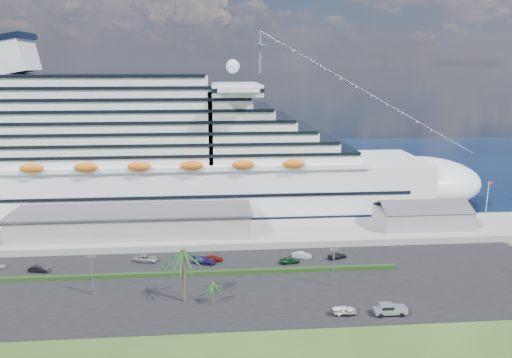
{
  "coord_description": "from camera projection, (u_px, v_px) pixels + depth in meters",
  "views": [
    {
      "loc": [
        -3.66,
        -85.06,
        44.78
      ],
      "look_at": [
        5.98,
        30.0,
        17.98
      ],
      "focal_mm": 35.0,
      "sensor_mm": 36.0,
      "label": 1
    }
  ],
  "objects": [
    {
      "name": "flagpole",
      "position": [
        487.0,
        201.0,
        135.65
      ],
      "size": [
        1.08,
        0.16,
        12.0
      ],
      "color": "silver",
      "rests_on": "wharf"
    },
    {
      "name": "ground",
      "position": [
        237.0,
        310.0,
        92.99
      ],
      "size": [
        420.0,
        420.0,
        0.0
      ],
      "primitive_type": "plane",
      "color": "#254617",
      "rests_on": "ground"
    },
    {
      "name": "asphalt_lot",
      "position": [
        235.0,
        284.0,
        103.66
      ],
      "size": [
        140.0,
        38.0,
        0.12
      ],
      "primitive_type": "cube",
      "color": "black",
      "rests_on": "ground"
    },
    {
      "name": "parked_car_7",
      "position": [
        337.0,
        256.0,
        116.92
      ],
      "size": [
        4.99,
        3.48,
        1.34
      ],
      "primitive_type": "imported",
      "rotation": [
        0.0,
        0.0,
        1.96
      ],
      "color": "black",
      "rests_on": "asphalt_lot"
    },
    {
      "name": "wharf",
      "position": [
        230.0,
        234.0,
        131.62
      ],
      "size": [
        240.0,
        20.0,
        1.8
      ],
      "primitive_type": "cube",
      "color": "gray",
      "rests_on": "ground"
    },
    {
      "name": "port_shed",
      "position": [
        422.0,
        216.0,
        135.06
      ],
      "size": [
        24.0,
        12.31,
        7.37
      ],
      "color": "gray",
      "rests_on": "wharf"
    },
    {
      "name": "parked_car_6",
      "position": [
        290.0,
        260.0,
        114.21
      ],
      "size": [
        4.77,
        2.56,
        1.28
      ],
      "primitive_type": "imported",
      "rotation": [
        0.0,
        0.0,
        1.67
      ],
      "color": "#0E391E",
      "rests_on": "asphalt_lot"
    },
    {
      "name": "hedge",
      "position": [
        197.0,
        273.0,
        107.75
      ],
      "size": [
        88.0,
        1.1,
        0.9
      ],
      "primitive_type": "cube",
      "color": "black",
      "rests_on": "asphalt_lot"
    },
    {
      "name": "palm_tall",
      "position": [
        183.0,
        257.0,
        93.98
      ],
      "size": [
        8.82,
        8.82,
        11.13
      ],
      "color": "#47301E",
      "rests_on": "ground"
    },
    {
      "name": "water",
      "position": [
        223.0,
        168.0,
        219.18
      ],
      "size": [
        420.0,
        160.0,
        0.02
      ],
      "primitive_type": "cube",
      "color": "black",
      "rests_on": "ground"
    },
    {
      "name": "lamp_post_right",
      "position": [
        334.0,
        263.0,
        101.18
      ],
      "size": [
        1.6,
        0.35,
        8.27
      ],
      "color": "gray",
      "rests_on": "asphalt_lot"
    },
    {
      "name": "terminal_building",
      "position": [
        133.0,
        221.0,
        128.66
      ],
      "size": [
        61.0,
        15.0,
        6.3
      ],
      "color": "gray",
      "rests_on": "wharf"
    },
    {
      "name": "parked_car_3",
      "position": [
        204.0,
        261.0,
        113.79
      ],
      "size": [
        5.84,
        3.82,
        1.57
      ],
      "primitive_type": "imported",
      "rotation": [
        0.0,
        0.0,
        1.24
      ],
      "color": "#1D164F",
      "rests_on": "asphalt_lot"
    },
    {
      "name": "pickup_truck",
      "position": [
        390.0,
        309.0,
        90.58
      ],
      "size": [
        5.99,
        2.4,
        2.11
      ],
      "color": "black",
      "rests_on": "asphalt_lot"
    },
    {
      "name": "boat_trailer",
      "position": [
        345.0,
        310.0,
        90.54
      ],
      "size": [
        5.42,
        3.51,
        1.56
      ],
      "color": "gray",
      "rests_on": "asphalt_lot"
    },
    {
      "name": "parked_car_2",
      "position": [
        146.0,
        258.0,
        115.03
      ],
      "size": [
        5.99,
        3.78,
        1.54
      ],
      "primitive_type": "imported",
      "rotation": [
        0.0,
        0.0,
        1.34
      ],
      "color": "gray",
      "rests_on": "asphalt_lot"
    },
    {
      "name": "cruise_ship",
      "position": [
        155.0,
        159.0,
        149.59
      ],
      "size": [
        191.0,
        38.0,
        54.0
      ],
      "color": "silver",
      "rests_on": "ground"
    },
    {
      "name": "parked_car_5",
      "position": [
        302.0,
        255.0,
        117.03
      ],
      "size": [
        4.75,
        2.46,
        1.49
      ],
      "primitive_type": "imported",
      "rotation": [
        0.0,
        0.0,
        1.37
      ],
      "color": "silver",
      "rests_on": "asphalt_lot"
    },
    {
      "name": "palm_short",
      "position": [
        213.0,
        286.0,
        94.23
      ],
      "size": [
        3.53,
        3.53,
        4.56
      ],
      "color": "#47301E",
      "rests_on": "ground"
    },
    {
      "name": "parked_car_1",
      "position": [
        39.0,
        269.0,
        109.33
      ],
      "size": [
        4.67,
        2.34,
        1.47
      ],
      "primitive_type": "imported",
      "rotation": [
        0.0,
        0.0,
        1.39
      ],
      "color": "black",
      "rests_on": "asphalt_lot"
    },
    {
      "name": "lamp_post_left",
      "position": [
        92.0,
        271.0,
        97.27
      ],
      "size": [
        1.6,
        0.35,
        8.27
      ],
      "color": "gray",
      "rests_on": "asphalt_lot"
    },
    {
      "name": "parked_car_4",
      "position": [
        214.0,
        258.0,
        115.48
      ],
      "size": [
        4.47,
        2.61,
        1.43
      ],
      "primitive_type": "imported",
      "rotation": [
        0.0,
        0.0,
        1.34
      ],
      "color": "maroon",
      "rests_on": "asphalt_lot"
    }
  ]
}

